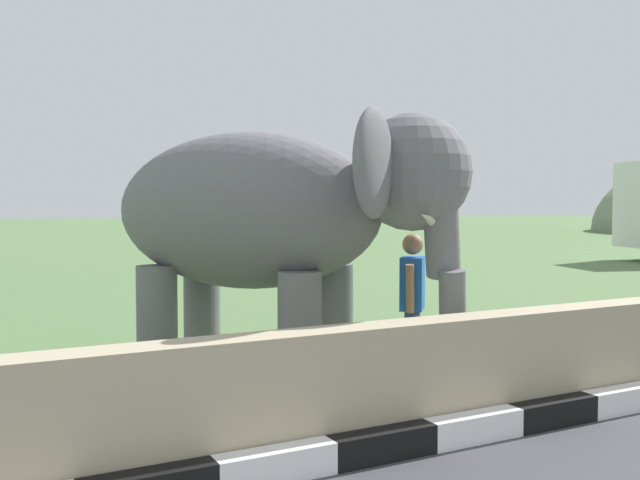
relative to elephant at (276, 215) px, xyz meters
name	(u,v)px	position (x,y,z in m)	size (l,w,h in m)	color
barrier_parapet	(373,386)	(-0.08, -2.09, -1.37)	(28.00, 0.36, 1.00)	tan
elephant	(276,215)	(0.00, 0.00, 0.00)	(3.73, 3.91, 2.87)	slate
person_handler	(412,300)	(1.40, -0.54, -0.94)	(0.51, 0.56, 1.66)	navy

